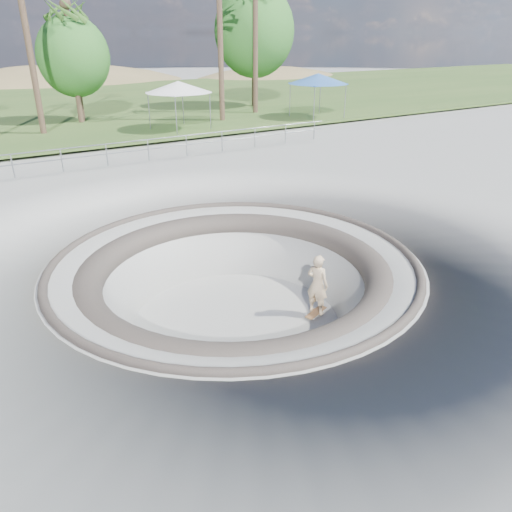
# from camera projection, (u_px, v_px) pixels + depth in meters

# --- Properties ---
(ground) EXTENTS (180.00, 180.00, 0.00)m
(ground) POSITION_uv_depth(u_px,v_px,m) (235.00, 261.00, 13.88)
(ground) COLOR #989793
(ground) RESTS_ON ground
(skate_bowl) EXTENTS (14.00, 14.00, 4.10)m
(skate_bowl) POSITION_uv_depth(u_px,v_px,m) (236.00, 318.00, 14.63)
(skate_bowl) COLOR #989793
(skate_bowl) RESTS_ON ground
(grass_strip) EXTENTS (180.00, 36.00, 0.12)m
(grass_strip) POSITION_uv_depth(u_px,v_px,m) (29.00, 109.00, 40.23)
(grass_strip) COLOR #325221
(grass_strip) RESTS_ON ground
(distant_hills) EXTENTS (103.20, 45.00, 28.60)m
(distant_hills) POSITION_uv_depth(u_px,v_px,m) (40.00, 144.00, 63.02)
(distant_hills) COLOR olive
(distant_hills) RESTS_ON ground
(safety_railing) EXTENTS (25.00, 0.06, 1.03)m
(safety_railing) POSITION_uv_depth(u_px,v_px,m) (107.00, 155.00, 22.93)
(safety_railing) COLOR gray
(safety_railing) RESTS_ON ground
(skateboard) EXTENTS (0.92, 0.56, 0.09)m
(skateboard) POSITION_uv_depth(u_px,v_px,m) (316.00, 312.00, 14.90)
(skateboard) COLOR brown
(skateboard) RESTS_ON ground
(skater) EXTENTS (0.66, 0.79, 1.86)m
(skater) POSITION_uv_depth(u_px,v_px,m) (317.00, 284.00, 14.51)
(skater) COLOR #D5B58A
(skater) RESTS_ON skateboard
(canopy_white) EXTENTS (5.48, 5.48, 2.86)m
(canopy_white) POSITION_uv_depth(u_px,v_px,m) (178.00, 87.00, 30.34)
(canopy_white) COLOR gray
(canopy_white) RESTS_ON ground
(canopy_blue) EXTENTS (5.87, 5.87, 2.97)m
(canopy_blue) POSITION_uv_depth(u_px,v_px,m) (318.00, 79.00, 34.74)
(canopy_blue) COLOR gray
(canopy_blue) RESTS_ON ground
(palm_d) EXTENTS (2.60, 2.60, 8.06)m
(palm_d) POSITION_uv_depth(u_px,v_px,m) (66.00, 12.00, 31.05)
(palm_d) COLOR brown
(palm_d) RESTS_ON ground
(bushy_tree_mid) EXTENTS (4.70, 4.27, 6.78)m
(bushy_tree_mid) POSITION_uv_depth(u_px,v_px,m) (73.00, 57.00, 32.70)
(bushy_tree_mid) COLOR brown
(bushy_tree_mid) RESTS_ON ground
(bushy_tree_right) EXTENTS (6.43, 5.85, 9.28)m
(bushy_tree_right) POSITION_uv_depth(u_px,v_px,m) (254.00, 31.00, 39.07)
(bushy_tree_right) COLOR brown
(bushy_tree_right) RESTS_ON ground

